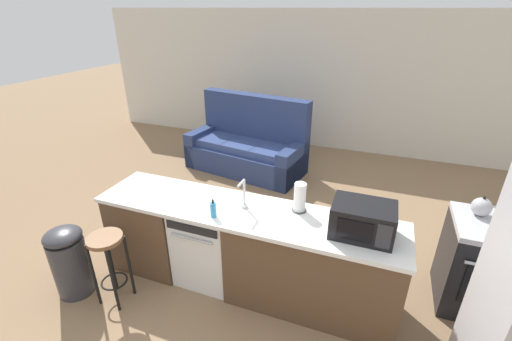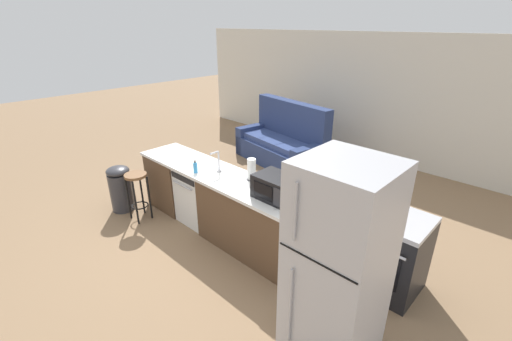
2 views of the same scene
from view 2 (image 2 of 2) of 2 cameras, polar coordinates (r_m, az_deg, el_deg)
The scene contains 14 objects.
ground_plane at distance 5.17m, azimuth -7.10°, elevation -9.04°, with size 24.00×24.00×0.00m, color #896B4C.
wall_back at distance 7.71m, azimuth 19.20°, elevation 11.28°, with size 10.00×0.06×2.60m.
kitchen_counter at distance 4.80m, azimuth -5.52°, elevation -5.91°, with size 2.94×0.66×0.90m.
dishwasher at distance 5.14m, azimuth -9.13°, elevation -4.00°, with size 0.58×0.61×0.84m.
stove_range at distance 4.13m, azimuth 21.00°, elevation -12.44°, with size 0.76×0.68×0.90m.
refrigerator at distance 3.03m, azimuth 13.53°, elevation -14.85°, with size 0.72×0.73×1.84m.
microwave at distance 3.90m, azimuth 3.45°, elevation -2.81°, with size 0.50×0.37×0.28m.
sink_faucet at distance 4.62m, azimuth -6.36°, elevation 1.29°, with size 0.07×0.18×0.30m.
paper_towel_roll at distance 4.37m, azimuth -0.74°, elevation 0.18°, with size 0.14×0.14×0.28m.
soap_bottle at distance 4.66m, azimuth -10.07°, elevation 0.49°, with size 0.06×0.06×0.18m.
kettle at distance 4.01m, azimuth 20.72°, elevation -4.52°, with size 0.21×0.17×0.19m.
bar_stool at distance 5.35m, azimuth -19.20°, elevation -2.57°, with size 0.32×0.32×0.74m.
trash_bin at distance 5.77m, azimuth -21.64°, elevation -2.72°, with size 0.35×0.35×0.74m.
couch at distance 7.29m, azimuth 4.65°, elevation 4.44°, with size 2.12×1.22×1.27m.
Camera 2 is at (3.44, -2.69, 2.77)m, focal length 24.00 mm.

